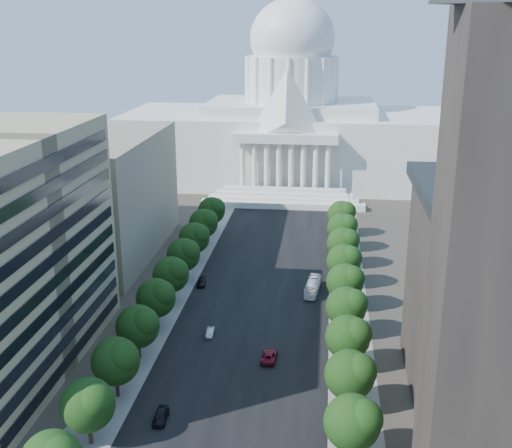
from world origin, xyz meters
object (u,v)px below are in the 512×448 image
(car_silver, at_px, (210,332))
(car_red, at_px, (269,356))
(car_dark_a, at_px, (161,416))
(car_dark_b, at_px, (201,282))
(city_bus, at_px, (313,287))

(car_silver, relative_size, car_red, 0.71)
(car_dark_a, distance_m, car_silver, 27.63)
(car_dark_a, xyz_separation_m, car_red, (14.31, 19.54, -0.05))
(car_red, bearing_deg, car_dark_b, -57.57)
(car_dark_a, height_order, car_dark_b, car_dark_a)
(city_bus, bearing_deg, car_silver, -123.47)
(car_silver, distance_m, car_dark_b, 24.50)
(car_dark_a, distance_m, city_bus, 54.04)
(car_red, distance_m, car_dark_b, 36.52)
(car_dark_b, bearing_deg, car_red, -66.55)
(car_dark_a, relative_size, car_red, 0.87)
(car_dark_a, distance_m, car_red, 24.22)
(car_red, xyz_separation_m, car_dark_b, (-18.20, 31.66, -0.10))
(car_dark_a, relative_size, car_silver, 1.24)
(car_silver, bearing_deg, car_dark_a, -98.34)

